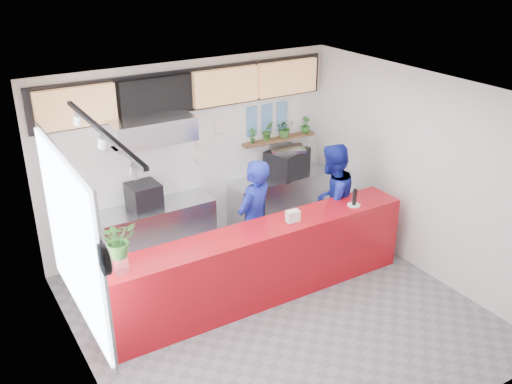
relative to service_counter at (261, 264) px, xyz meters
name	(u,v)px	position (x,y,z in m)	size (l,w,h in m)	color
floor	(276,312)	(0.00, -0.40, -0.55)	(5.00, 5.00, 0.00)	slate
ceiling	(280,96)	(0.00, -0.40, 2.45)	(5.00, 5.00, 0.00)	silver
wall_back	(192,154)	(0.00, 2.10, 0.95)	(5.00, 5.00, 0.00)	white
wall_left	(79,268)	(-2.50, -0.40, 0.95)	(5.00, 5.00, 0.00)	white
wall_right	(421,174)	(2.50, -0.40, 0.95)	(5.00, 5.00, 0.00)	white
service_counter	(261,264)	(0.00, 0.00, 0.00)	(4.50, 0.60, 1.10)	#A80C14
cream_band	(189,86)	(0.00, 2.09, 2.05)	(5.00, 0.02, 0.80)	beige
prep_bench	(157,232)	(-0.80, 1.80, -0.10)	(1.80, 0.60, 0.90)	#B2B5BA
panini_oven	(144,196)	(-0.97, 1.80, 0.55)	(0.45, 0.45, 0.41)	black
extraction_hood	(150,129)	(-0.80, 1.75, 1.60)	(1.20, 0.70, 0.35)	#B2B5BA
hood_lip	(151,142)	(-0.80, 1.75, 1.40)	(1.20, 0.70, 0.08)	#B2B5BA
right_bench	(280,200)	(1.50, 1.80, -0.10)	(1.80, 0.60, 0.90)	#B2B5BA
espresso_machine	(287,162)	(1.64, 1.80, 0.58)	(0.71, 0.51, 0.46)	black
espresso_tray	(287,149)	(1.64, 1.80, 0.83)	(0.59, 0.41, 0.05)	#B0B3B8
herb_shelf	(279,139)	(1.60, 2.00, 0.95)	(1.40, 0.18, 0.04)	brown
menu_board_far_left	(76,108)	(-1.75, 1.98, 2.00)	(1.10, 0.10, 0.55)	tan
menu_board_mid_left	(156,96)	(-0.59, 1.98, 2.00)	(1.10, 0.10, 0.55)	black
menu_board_mid_right	(226,86)	(0.57, 1.98, 2.00)	(1.10, 0.10, 0.55)	tan
menu_board_far_right	(287,78)	(1.73, 1.98, 2.00)	(1.10, 0.10, 0.55)	tan
soffit	(190,90)	(0.00, 2.06, 2.00)	(4.80, 0.04, 0.65)	black
window_pane	(72,238)	(-2.47, -0.10, 1.15)	(0.04, 2.20, 1.90)	silver
window_frame	(74,238)	(-2.45, -0.10, 1.15)	(0.03, 2.30, 2.00)	#B2B5BA
wall_clock_rim	(104,259)	(-2.46, -1.30, 1.50)	(0.30, 0.30, 0.05)	black
wall_clock_face	(107,258)	(-2.43, -1.30, 1.50)	(0.26, 0.26, 0.02)	white
track_rail	(101,130)	(-2.10, -0.40, 2.39)	(0.05, 2.40, 0.04)	black
dec_plate_a	(201,138)	(0.15, 2.07, 1.20)	(0.24, 0.24, 0.03)	silver
dec_plate_b	(218,141)	(0.45, 2.07, 1.10)	(0.24, 0.24, 0.03)	silver
dec_plate_c	(202,156)	(0.15, 2.07, 0.90)	(0.24, 0.24, 0.03)	silver
dec_plate_d	(220,126)	(0.50, 2.07, 1.35)	(0.24, 0.24, 0.03)	silver
photo_frame_a	(252,114)	(1.10, 2.08, 1.45)	(0.20, 0.02, 0.25)	#598CBF
photo_frame_b	(267,111)	(1.40, 2.08, 1.45)	(0.20, 0.02, 0.25)	#598CBF
photo_frame_c	(282,109)	(1.70, 2.08, 1.45)	(0.20, 0.02, 0.25)	#598CBF
photo_frame_d	(252,129)	(1.10, 2.08, 1.20)	(0.20, 0.02, 0.25)	#598CBF
photo_frame_e	(267,126)	(1.40, 2.08, 1.20)	(0.20, 0.02, 0.25)	#598CBF
photo_frame_f	(282,123)	(1.70, 2.08, 1.20)	(0.20, 0.02, 0.25)	#598CBF
staff_center	(254,221)	(0.20, 0.51, 0.38)	(0.68, 0.45, 1.87)	navy
staff_right	(331,202)	(1.55, 0.46, 0.38)	(0.91, 0.71, 1.86)	navy
herb_a	(252,136)	(1.06, 2.00, 1.10)	(0.14, 0.09, 0.26)	#2D6423
herb_b	(268,131)	(1.37, 2.00, 1.14)	(0.19, 0.15, 0.33)	#2D6423
herb_c	(285,128)	(1.72, 2.00, 1.14)	(0.30, 0.26, 0.33)	#2D6423
herb_d	(306,125)	(2.15, 2.00, 1.11)	(0.16, 0.14, 0.29)	#2D6423
glass_vase	(121,265)	(-1.96, -0.09, 0.66)	(0.18, 0.18, 0.22)	silver
basil_vase	(118,239)	(-1.96, -0.09, 0.99)	(0.40, 0.34, 0.44)	#2D6423
napkin_holder	(293,216)	(0.48, -0.04, 0.63)	(0.18, 0.11, 0.16)	white
white_plate	(354,205)	(1.53, -0.09, 0.56)	(0.19, 0.19, 0.01)	white
pepper_mill	(354,197)	(1.53, -0.09, 0.69)	(0.06, 0.06, 0.24)	black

